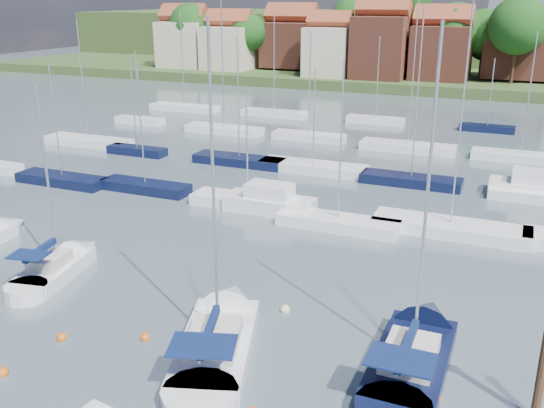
% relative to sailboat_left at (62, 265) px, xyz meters
% --- Properties ---
extents(ground, '(260.00, 260.00, 0.00)m').
position_rel_sailboat_left_xyz_m(ground, '(12.69, 34.81, -0.37)').
color(ground, '#404F58').
rests_on(ground, ground).
extents(sailboat_left, '(3.98, 9.28, 12.36)m').
position_rel_sailboat_left_xyz_m(sailboat_left, '(0.00, 0.00, 0.00)').
color(sailboat_left, silver).
rests_on(sailboat_left, ground).
extents(sailboat_centre, '(6.82, 12.53, 16.46)m').
position_rel_sailboat_left_xyz_m(sailboat_centre, '(12.45, -2.98, -0.02)').
color(sailboat_centre, silver).
rests_on(sailboat_centre, ground).
extents(sailboat_navy, '(3.12, 11.78, 16.31)m').
position_rel_sailboat_left_xyz_m(sailboat_navy, '(21.52, -0.78, -0.01)').
color(sailboat_navy, black).
rests_on(sailboat_navy, ground).
extents(timber_piling, '(0.40, 0.40, 7.21)m').
position_rel_sailboat_left_xyz_m(timber_piling, '(26.65, -3.62, 1.21)').
color(timber_piling, '#4C331E').
rests_on(timber_piling, ground).
extents(buoy_b, '(0.51, 0.51, 0.51)m').
position_rel_sailboat_left_xyz_m(buoy_b, '(4.97, -9.55, -0.37)').
color(buoy_b, '#D85914').
rests_on(buoy_b, ground).
extents(buoy_c, '(0.49, 0.49, 0.49)m').
position_rel_sailboat_left_xyz_m(buoy_c, '(5.36, -6.24, -0.37)').
color(buoy_c, '#D85914').
rests_on(buoy_c, ground).
extents(buoy_e, '(0.54, 0.54, 0.54)m').
position_rel_sailboat_left_xyz_m(buoy_e, '(14.36, 0.61, -0.37)').
color(buoy_e, beige).
rests_on(buoy_e, ground).
extents(buoy_g, '(0.50, 0.50, 0.50)m').
position_rel_sailboat_left_xyz_m(buoy_g, '(9.11, -4.64, -0.37)').
color(buoy_g, '#D85914').
rests_on(buoy_g, ground).
extents(buoy_h, '(0.50, 0.50, 0.50)m').
position_rel_sailboat_left_xyz_m(buoy_h, '(22.89, -3.86, -0.37)').
color(buoy_h, '#D85914').
rests_on(buoy_h, ground).
extents(marina_field, '(79.62, 41.41, 15.93)m').
position_rel_sailboat_left_xyz_m(marina_field, '(14.60, 29.96, 0.06)').
color(marina_field, silver).
rests_on(marina_field, ground).
extents(far_shore_town, '(212.46, 90.00, 22.27)m').
position_rel_sailboat_left_xyz_m(far_shore_town, '(14.92, 127.47, 4.24)').
color(far_shore_town, '#3B4924').
rests_on(far_shore_town, ground).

